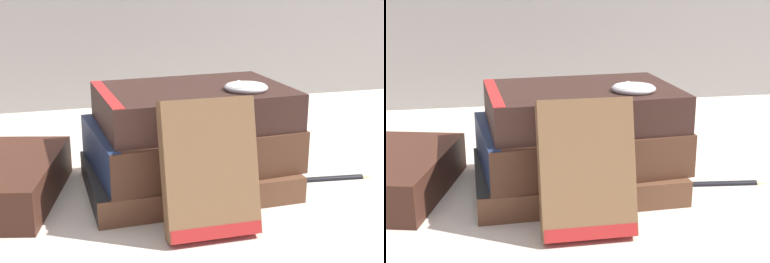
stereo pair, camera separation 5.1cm
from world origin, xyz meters
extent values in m
plane|color=beige|center=(0.00, 0.00, 0.00)|extent=(3.00, 3.00, 0.00)
cube|color=brown|center=(0.03, 0.06, 0.01)|extent=(0.22, 0.16, 0.03)
cube|color=black|center=(-0.07, 0.06, 0.01)|extent=(0.02, 0.16, 0.03)
cube|color=#4C2D1E|center=(0.03, 0.07, 0.05)|extent=(0.23, 0.18, 0.05)
cube|color=navy|center=(-0.07, 0.06, 0.05)|extent=(0.03, 0.15, 0.05)
cube|color=#331E19|center=(0.04, 0.07, 0.09)|extent=(0.21, 0.15, 0.04)
cube|color=#B22323|center=(-0.06, 0.06, 0.09)|extent=(0.02, 0.14, 0.04)
cube|color=brown|center=(0.02, -0.05, 0.06)|extent=(0.09, 0.05, 0.13)
cube|color=#B22323|center=(0.02, -0.06, 0.01)|extent=(0.09, 0.03, 0.02)
cylinder|color=white|center=(0.09, 0.04, 0.12)|extent=(0.04, 0.04, 0.01)
torus|color=silver|center=(0.09, 0.04, 0.12)|extent=(0.05, 0.05, 0.01)
sphere|color=silver|center=(0.09, 0.06, 0.12)|extent=(0.01, 0.01, 0.01)
cylinder|color=black|center=(0.19, 0.04, 0.00)|extent=(0.11, 0.02, 0.01)
cone|color=tan|center=(0.25, 0.03, 0.00)|extent=(0.02, 0.01, 0.01)
camera|label=1|loc=(-0.11, -0.49, 0.24)|focal=50.00mm
camera|label=2|loc=(-0.07, -0.50, 0.24)|focal=50.00mm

